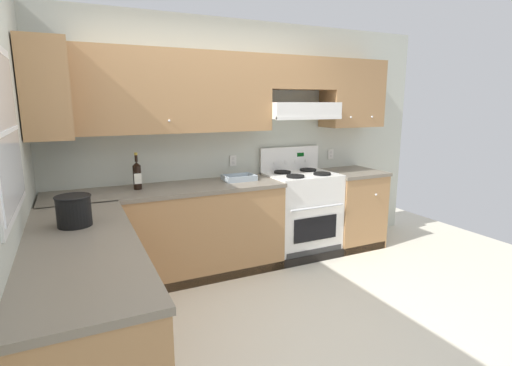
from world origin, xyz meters
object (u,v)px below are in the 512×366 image
stove (301,213)px  bowl (239,179)px  bucket (74,210)px  wine_bottle (137,175)px

stove → bowl: bearing=176.8°
bowl → bucket: (-1.57, -0.94, 0.09)m
stove → bucket: size_ratio=5.28×
stove → bucket: stove is taller
stove → bowl: size_ratio=3.68×
bucket → bowl: bearing=31.0°
wine_bottle → bowl: size_ratio=1.05×
wine_bottle → bowl: 1.03m
wine_bottle → bowl: wine_bottle is taller
wine_bottle → bucket: 1.11m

